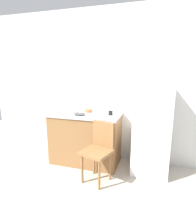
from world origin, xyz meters
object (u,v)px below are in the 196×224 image
at_px(hotplate, 80,114).
at_px(cup_black, 111,113).
at_px(chair, 99,149).
at_px(cup_white, 57,111).
at_px(refrigerator, 152,130).
at_px(terracotta_bowl, 88,110).
at_px(dish_tray, 68,111).

relative_size(hotplate, cup_black, 2.34).
distance_m(chair, cup_white, 1.02).
bearing_deg(chair, refrigerator, 50.29).
bearing_deg(cup_black, terracotta_bowl, 167.46).
bearing_deg(chair, cup_black, 100.08).
distance_m(refrigerator, dish_tray, 1.44).
bearing_deg(chair, hotplate, 158.81).
distance_m(cup_black, cup_white, 0.93).
height_order(terracotta_bowl, cup_black, cup_black).
distance_m(dish_tray, terracotta_bowl, 0.35).
relative_size(chair, cup_white, 9.59).
relative_size(terracotta_bowl, cup_black, 1.95).
height_order(dish_tray, cup_white, cup_white).
bearing_deg(cup_black, refrigerator, -0.37).
height_order(dish_tray, cup_black, cup_black).
bearing_deg(hotplate, dish_tray, 159.53).
distance_m(chair, hotplate, 0.69).
distance_m(refrigerator, hotplate, 1.19).
xyz_separation_m(dish_tray, cup_white, (-0.17, -0.11, 0.02)).
xyz_separation_m(hotplate, cup_white, (-0.43, -0.01, 0.04)).
distance_m(terracotta_bowl, cup_white, 0.55).
xyz_separation_m(refrigerator, dish_tray, (-1.42, -0.06, 0.23)).
distance_m(hotplate, cup_white, 0.43).
bearing_deg(cup_black, hotplate, -161.90).
height_order(dish_tray, hotplate, dish_tray).
height_order(refrigerator, cup_white, refrigerator).
distance_m(terracotta_bowl, hotplate, 0.26).
relative_size(chair, cup_black, 12.26).
xyz_separation_m(chair, cup_black, (0.06, 0.49, 0.44)).
xyz_separation_m(terracotta_bowl, cup_white, (-0.48, -0.26, 0.02)).
height_order(terracotta_bowl, cup_white, cup_white).
xyz_separation_m(terracotta_bowl, cup_black, (0.43, -0.10, 0.01)).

